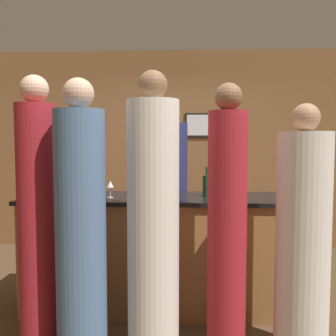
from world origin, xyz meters
TOP-DOWN VIEW (x-y plane):
  - ground_plane at (0.00, 0.00)m, footprint 14.00×14.00m
  - back_wall at (0.00, 2.04)m, footprint 8.00×0.08m
  - bar_counter at (0.00, 0.00)m, footprint 2.59×0.72m
  - bartender at (-0.01, 0.90)m, footprint 0.38×0.38m
  - guest_0 at (-0.56, -0.83)m, footprint 0.35×0.35m
  - guest_1 at (0.97, -0.75)m, footprint 0.37×0.37m
  - guest_2 at (0.45, -0.67)m, footprint 0.28×0.28m
  - guest_3 at (-0.07, -0.72)m, footprint 0.37×0.37m
  - guest_4 at (-0.93, -0.67)m, footprint 0.29×0.29m
  - wine_bottle_0 at (0.35, 0.02)m, footprint 0.08×0.08m
  - wine_bottle_1 at (-0.25, 0.00)m, footprint 0.07×0.07m
  - wine_glass_0 at (0.45, -0.02)m, footprint 0.08×0.08m
  - wine_glass_1 at (1.07, -0.05)m, footprint 0.07×0.07m
  - wine_glass_2 at (-1.04, -0.18)m, footprint 0.07×0.07m
  - wine_glass_3 at (-0.51, -0.09)m, footprint 0.06×0.06m
  - wine_glass_4 at (0.62, -0.15)m, footprint 0.08×0.08m
  - wine_glass_5 at (-0.22, -0.20)m, footprint 0.06×0.06m
  - wine_glass_6 at (0.43, -0.32)m, footprint 0.08×0.08m

SIDE VIEW (x-z plane):
  - ground_plane at x=0.00m, z-range 0.00..0.00m
  - bar_counter at x=0.00m, z-range 0.00..1.03m
  - guest_1 at x=0.97m, z-range -0.07..1.71m
  - bartender at x=-0.01m, z-range -0.07..1.87m
  - guest_0 at x=-0.56m, z-range -0.06..1.88m
  - guest_2 at x=0.45m, z-range -0.05..1.88m
  - guest_3 at x=-0.07m, z-range -0.07..1.94m
  - guest_4 at x=-0.93m, z-range -0.05..1.95m
  - wine_bottle_0 at x=0.35m, z-range 0.99..1.26m
  - wine_bottle_1 at x=-0.25m, z-range 0.99..1.26m
  - wine_glass_3 at x=-0.51m, z-range 1.06..1.21m
  - wine_glass_4 at x=0.62m, z-range 1.07..1.21m
  - wine_glass_2 at x=-1.04m, z-range 1.07..1.24m
  - wine_glass_5 at x=-0.22m, z-range 1.07..1.25m
  - wine_glass_0 at x=0.45m, z-range 1.07..1.25m
  - wine_glass_1 at x=1.07m, z-range 1.07..1.25m
  - wine_glass_6 at x=0.43m, z-range 1.07..1.25m
  - back_wall at x=0.00m, z-range 0.00..2.80m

